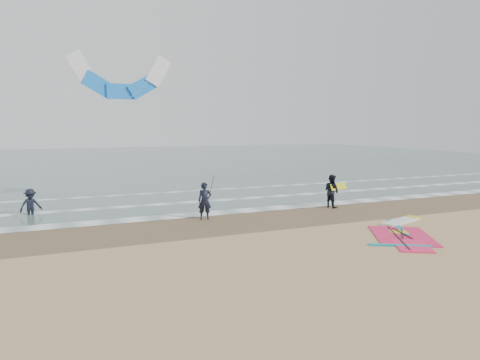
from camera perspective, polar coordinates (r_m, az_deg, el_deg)
name	(u,v)px	position (r m, az deg, el deg)	size (l,w,h in m)	color
ground	(333,249)	(17.08, 12.28, -8.98)	(120.00, 120.00, 0.00)	tan
sea_water	(133,160)	(62.29, -14.02, 2.58)	(120.00, 80.00, 0.02)	#47605E
wet_sand_band	(264,218)	(22.09, 3.27, -5.14)	(120.00, 5.00, 0.01)	brown
foam_waterline	(232,204)	(26.07, -1.03, -3.19)	(120.00, 9.15, 0.02)	white
windsurf_rig	(403,231)	(20.57, 20.90, -6.43)	(5.66, 5.36, 0.14)	white
person_standing	(205,201)	(21.79, -4.73, -2.80)	(0.69, 0.45, 1.89)	black
person_walking	(332,191)	(25.50, 12.12, -1.45)	(0.94, 0.73, 1.93)	black
person_wading	(30,199)	(25.28, -26.18, -2.27)	(1.15, 0.66, 1.77)	black
held_pole	(210,192)	(21.81, -3.99, -1.61)	(0.17, 0.86, 1.82)	black
carried_kiteboard	(338,186)	(25.62, 12.99, -0.85)	(1.30, 0.51, 0.39)	yellow
surf_kite	(121,80)	(27.64, -15.59, 12.67)	(8.37, 2.48, 7.98)	white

